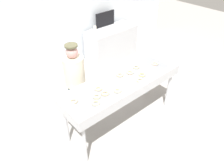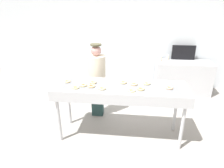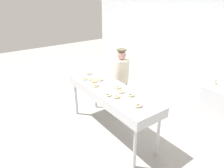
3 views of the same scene
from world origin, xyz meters
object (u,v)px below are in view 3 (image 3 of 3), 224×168
object	(u,v)px
plain_donut_8	(131,95)
paper_cup_1	(215,81)
plain_donut_9	(84,79)
plain_donut_4	(95,85)
worker_baker	(121,77)
plain_donut_11	(121,91)
plain_donut_2	(138,105)
plain_donut_3	(108,95)
plain_donut_5	(117,96)
plain_donut_1	(91,79)
plain_donut_10	(94,81)
plain_donut_7	(100,80)
plain_donut_6	(89,73)
fryer_conveyor	(111,93)
plain_donut_0	(118,87)

from	to	relation	value
plain_donut_8	paper_cup_1	xyz separation A→B (m)	(0.47, 2.00, -0.08)
plain_donut_9	plain_donut_4	bearing A→B (deg)	1.50
worker_baker	plain_donut_11	bearing A→B (deg)	141.20
plain_donut_2	plain_donut_3	distance (m)	0.64
plain_donut_4	plain_donut_5	size ratio (longest dim) A/B	1.00
plain_donut_1	plain_donut_10	distance (m)	0.15
plain_donut_4	plain_donut_7	bearing A→B (deg)	129.65
plain_donut_1	paper_cup_1	distance (m)	2.68
plain_donut_5	plain_donut_9	world-z (taller)	same
plain_donut_6	plain_donut_10	bearing A→B (deg)	-19.11
fryer_conveyor	plain_donut_10	distance (m)	0.49
plain_donut_0	plain_donut_6	xyz separation A→B (m)	(-0.99, -0.06, 0.00)
plain_donut_10	paper_cup_1	bearing A→B (deg)	57.98
plain_donut_2	plain_donut_4	distance (m)	1.09
plain_donut_2	plain_donut_8	distance (m)	0.38
fryer_conveyor	plain_donut_1	distance (m)	0.63
plain_donut_8	plain_donut_9	world-z (taller)	same
plain_donut_7	worker_baker	distance (m)	0.62
plain_donut_1	worker_baker	world-z (taller)	worker_baker
plain_donut_3	plain_donut_11	world-z (taller)	same
paper_cup_1	worker_baker	bearing A→B (deg)	-134.90
plain_donut_5	plain_donut_3	bearing A→B (deg)	-148.76
plain_donut_2	plain_donut_10	distance (m)	1.27
plain_donut_7	plain_donut_9	distance (m)	0.35
plain_donut_10	worker_baker	distance (m)	0.78
plain_donut_0	plain_donut_4	xyz separation A→B (m)	(-0.33, -0.30, 0.00)
plain_donut_0	plain_donut_10	world-z (taller)	same
plain_donut_6	paper_cup_1	world-z (taller)	plain_donut_6
plain_donut_2	plain_donut_3	world-z (taller)	same
plain_donut_5	plain_donut_8	bearing A→B (deg)	66.05
plain_donut_5	paper_cup_1	xyz separation A→B (m)	(0.58, 2.25, -0.08)
worker_baker	paper_cup_1	bearing A→B (deg)	-135.16
plain_donut_4	plain_donut_11	world-z (taller)	same
plain_donut_5	paper_cup_1	distance (m)	2.32
plain_donut_5	plain_donut_7	bearing A→B (deg)	167.28
plain_donut_0	plain_donut_3	distance (m)	0.37
plain_donut_3	plain_donut_6	xyz separation A→B (m)	(-1.13, 0.27, 0.00)
plain_donut_1	plain_donut_6	xyz separation A→B (m)	(-0.33, 0.14, 0.00)
plain_donut_3	plain_donut_6	world-z (taller)	same
plain_donut_0	plain_donut_10	bearing A→B (deg)	-156.41
plain_donut_6	plain_donut_9	world-z (taller)	same
plain_donut_8	plain_donut_10	xyz separation A→B (m)	(-0.92, -0.22, 0.00)
plain_donut_3	plain_donut_7	bearing A→B (deg)	157.84
plain_donut_0	plain_donut_8	bearing A→B (deg)	-0.42
plain_donut_0	paper_cup_1	world-z (taller)	plain_donut_0
plain_donut_1	plain_donut_6	world-z (taller)	same
plain_donut_8	worker_baker	distance (m)	1.13
plain_donut_7	worker_baker	bearing A→B (deg)	94.71
plain_donut_2	plain_donut_7	bearing A→B (deg)	176.12
plain_donut_2	worker_baker	distance (m)	1.50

